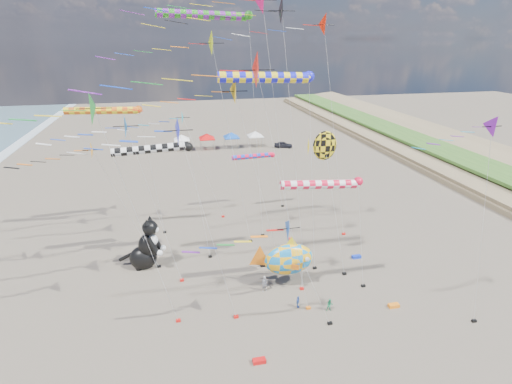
{
  "coord_description": "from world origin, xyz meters",
  "views": [
    {
      "loc": [
        -8.35,
        -19.19,
        21.05
      ],
      "look_at": [
        -1.46,
        12.0,
        8.76
      ],
      "focal_mm": 28.0,
      "sensor_mm": 36.0,
      "label": 1
    }
  ],
  "objects_px": {
    "child_green": "(330,305)",
    "parked_car": "(283,145)",
    "fish_inflatable": "(288,259)",
    "person_adult": "(265,284)",
    "child_blue": "(298,302)",
    "cat_inflatable": "(145,242)"
  },
  "relations": [
    {
      "from": "child_green",
      "to": "parked_car",
      "type": "distance_m",
      "value": 53.0
    },
    {
      "from": "fish_inflatable",
      "to": "person_adult",
      "type": "distance_m",
      "value": 3.02
    },
    {
      "from": "child_blue",
      "to": "parked_car",
      "type": "distance_m",
      "value": 52.56
    },
    {
      "from": "cat_inflatable",
      "to": "person_adult",
      "type": "height_order",
      "value": "cat_inflatable"
    },
    {
      "from": "person_adult",
      "to": "child_green",
      "type": "height_order",
      "value": "person_adult"
    },
    {
      "from": "child_blue",
      "to": "cat_inflatable",
      "type": "bearing_deg",
      "value": 89.84
    },
    {
      "from": "cat_inflatable",
      "to": "child_green",
      "type": "xyz_separation_m",
      "value": [
        14.97,
        -10.42,
        -2.13
      ]
    },
    {
      "from": "cat_inflatable",
      "to": "child_blue",
      "type": "distance_m",
      "value": 15.82
    },
    {
      "from": "child_green",
      "to": "fish_inflatable",
      "type": "bearing_deg",
      "value": 121.1
    },
    {
      "from": "fish_inflatable",
      "to": "parked_car",
      "type": "xyz_separation_m",
      "value": [
        13.33,
        47.49,
        -2.04
      ]
    },
    {
      "from": "fish_inflatable",
      "to": "parked_car",
      "type": "bearing_deg",
      "value": 74.33
    },
    {
      "from": "person_adult",
      "to": "child_green",
      "type": "bearing_deg",
      "value": -56.97
    },
    {
      "from": "cat_inflatable",
      "to": "fish_inflatable",
      "type": "xyz_separation_m",
      "value": [
        12.65,
        -6.07,
        -0.02
      ]
    },
    {
      "from": "cat_inflatable",
      "to": "person_adult",
      "type": "distance_m",
      "value": 12.44
    },
    {
      "from": "person_adult",
      "to": "child_blue",
      "type": "height_order",
      "value": "person_adult"
    },
    {
      "from": "fish_inflatable",
      "to": "child_green",
      "type": "distance_m",
      "value": 5.37
    },
    {
      "from": "person_adult",
      "to": "child_blue",
      "type": "distance_m",
      "value": 3.55
    },
    {
      "from": "parked_car",
      "to": "fish_inflatable",
      "type": "bearing_deg",
      "value": -178.59
    },
    {
      "from": "fish_inflatable",
      "to": "child_blue",
      "type": "bearing_deg",
      "value": -91.71
    },
    {
      "from": "cat_inflatable",
      "to": "parked_car",
      "type": "xyz_separation_m",
      "value": [
        25.98,
        41.43,
        -2.06
      ]
    },
    {
      "from": "fish_inflatable",
      "to": "cat_inflatable",
      "type": "bearing_deg",
      "value": 154.38
    },
    {
      "from": "fish_inflatable",
      "to": "person_adult",
      "type": "height_order",
      "value": "fish_inflatable"
    }
  ]
}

